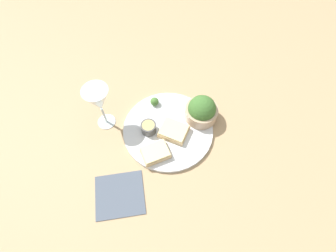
% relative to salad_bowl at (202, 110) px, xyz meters
% --- Properties ---
extents(ground_plane, '(4.00, 4.00, 0.00)m').
position_rel_salad_bowl_xyz_m(ground_plane, '(-0.12, -0.02, -0.05)').
color(ground_plane, tan).
extents(dinner_plate, '(0.31, 0.31, 0.01)m').
position_rel_salad_bowl_xyz_m(dinner_plate, '(-0.12, -0.02, -0.04)').
color(dinner_plate, silver).
rests_on(dinner_plate, ground_plane).
extents(salad_bowl, '(0.11, 0.11, 0.10)m').
position_rel_salad_bowl_xyz_m(salad_bowl, '(0.00, 0.00, 0.00)').
color(salad_bowl, tan).
rests_on(salad_bowl, dinner_plate).
extents(sauce_ramekin, '(0.05, 0.05, 0.04)m').
position_rel_salad_bowl_xyz_m(sauce_ramekin, '(-0.19, -0.01, -0.02)').
color(sauce_ramekin, '#4C4C4C').
rests_on(sauce_ramekin, dinner_plate).
extents(cheese_toast_near, '(0.12, 0.11, 0.03)m').
position_rel_salad_bowl_xyz_m(cheese_toast_near, '(-0.11, -0.04, -0.02)').
color(cheese_toast_near, '#D1B27F').
rests_on(cheese_toast_near, dinner_plate).
extents(cheese_toast_far, '(0.10, 0.08, 0.03)m').
position_rel_salad_bowl_xyz_m(cheese_toast_far, '(-0.18, -0.11, -0.02)').
color(cheese_toast_far, '#D1B27F').
rests_on(cheese_toast_far, dinner_plate).
extents(wine_glass, '(0.08, 0.08, 0.18)m').
position_rel_salad_bowl_xyz_m(wine_glass, '(-0.33, 0.06, 0.08)').
color(wine_glass, silver).
rests_on(wine_glass, ground_plane).
extents(garnish, '(0.03, 0.03, 0.03)m').
position_rel_salad_bowl_xyz_m(garnish, '(-0.15, 0.09, -0.02)').
color(garnish, '#477533').
rests_on(garnish, dinner_plate).
extents(napkin, '(0.16, 0.15, 0.01)m').
position_rel_salad_bowl_xyz_m(napkin, '(-0.32, -0.21, -0.05)').
color(napkin, '#4C5666').
rests_on(napkin, ground_plane).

